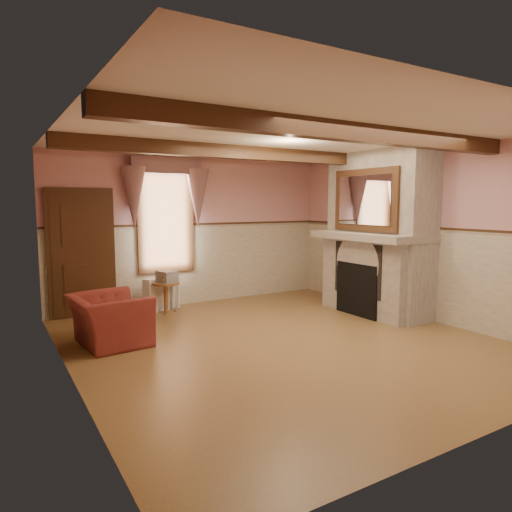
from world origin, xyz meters
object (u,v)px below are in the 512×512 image
oil_lamp (360,224)px  armchair (109,320)px  radiator (161,294)px  mantel_clock (340,225)px  bowl (371,230)px  side_table (166,298)px

oil_lamp → armchair: bearing=177.0°
radiator → armchair: bearing=-153.2°
armchair → mantel_clock: 4.50m
radiator → oil_lamp: 3.77m
bowl → oil_lamp: oil_lamp is taller
radiator → mantel_clock: 3.54m
side_table → mantel_clock: bearing=-18.7°
armchair → oil_lamp: size_ratio=3.76×
side_table → oil_lamp: size_ratio=1.96×
side_table → bowl: bowl is taller
mantel_clock → oil_lamp: size_ratio=0.86×
side_table → oil_lamp: 3.66m
side_table → radiator: size_ratio=0.79×
side_table → mantel_clock: 3.46m
armchair → side_table: 1.84m
armchair → radiator: armchair is taller
mantel_clock → bowl: bearing=-90.0°
radiator → bowl: size_ratio=2.27×
side_table → bowl: (3.06, -1.82, 1.18)m
armchair → bowl: (4.34, -0.50, 1.12)m
side_table → bowl: bearing=-30.7°
armchair → bowl: size_ratio=3.41×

